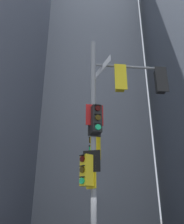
% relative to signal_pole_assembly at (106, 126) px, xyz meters
% --- Properties ---
extents(building_mid_block, '(16.53, 16.53, 37.40)m').
position_rel_signal_pole_assembly_xyz_m(building_mid_block, '(-3.72, 22.75, 13.64)').
color(building_mid_block, '#9399A3').
rests_on(building_mid_block, ground).
extents(signal_pole_assembly, '(3.47, 2.80, 8.69)m').
position_rel_signal_pole_assembly_xyz_m(signal_pole_assembly, '(0.00, 0.00, 0.00)').
color(signal_pole_assembly, gray).
rests_on(signal_pole_assembly, ground).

